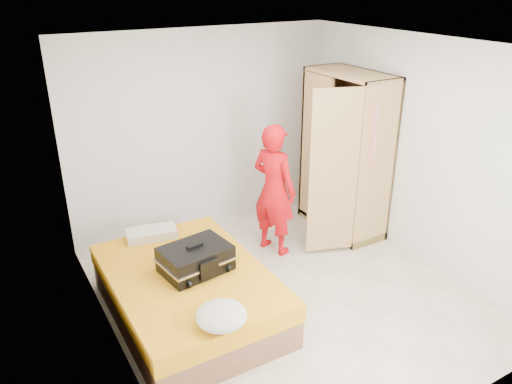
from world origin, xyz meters
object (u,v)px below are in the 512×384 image
round_cushion (221,316)px  wardrobe (344,159)px  person (274,190)px  bed (189,293)px  suitcase (196,259)px

round_cushion → wardrobe: bearing=31.6°
person → round_cushion: 2.17m
wardrobe → round_cushion: (-2.57, -1.58, -0.42)m
bed → person: (1.43, 0.68, 0.56)m
bed → round_cushion: size_ratio=4.65×
bed → round_cushion: round_cushion is taller
bed → person: 1.68m
bed → suitcase: size_ratio=2.80×
suitcase → person: bearing=19.6°
suitcase → wardrobe: bearing=8.8°
bed → wardrobe: 2.70m
person → bed: bearing=94.8°
bed → person: size_ratio=1.24×
suitcase → round_cushion: bearing=-107.9°
wardrobe → bed: bearing=-164.3°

